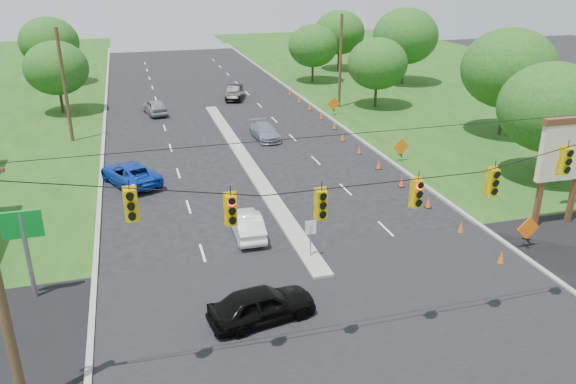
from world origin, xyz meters
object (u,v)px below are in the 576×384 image
object	(u,v)px
pylon_sign	(566,155)
white_sedan	(247,224)
black_sedan	(262,304)
blue_pickup	(130,174)

from	to	relation	value
pylon_sign	white_sedan	world-z (taller)	pylon_sign
black_sedan	blue_pickup	world-z (taller)	black_sedan
pylon_sign	blue_pickup	world-z (taller)	pylon_sign
white_sedan	pylon_sign	bearing A→B (deg)	170.49
white_sedan	blue_pickup	xyz separation A→B (m)	(-5.75, 9.41, 0.07)
black_sedan	blue_pickup	size ratio (longest dim) A/B	0.84
pylon_sign	white_sedan	xyz separation A→B (m)	(-16.74, 3.20, -3.34)
black_sedan	white_sedan	xyz separation A→B (m)	(1.03, 7.72, -0.09)
pylon_sign	black_sedan	bearing A→B (deg)	-165.72
pylon_sign	black_sedan	world-z (taller)	pylon_sign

